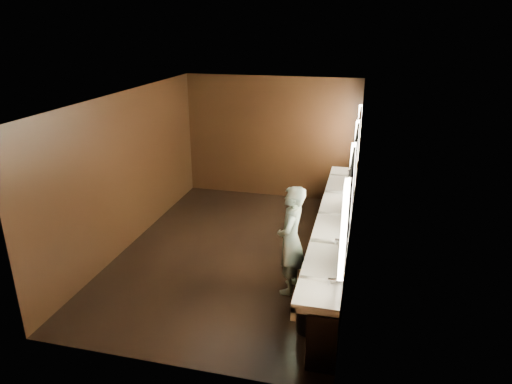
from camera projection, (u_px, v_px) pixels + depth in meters
floor at (236, 251)px, 8.28m from camera, size 6.00×6.00×0.00m
ceiling at (233, 96)px, 7.30m from camera, size 4.00×6.00×0.02m
wall_back at (271, 138)px, 10.51m from camera, size 4.00×0.02×2.80m
wall_front at (158, 263)px, 5.06m from camera, size 4.00×0.02×2.80m
wall_left at (128, 170)px, 8.23m from camera, size 0.02×6.00×2.80m
wall_right at (354, 188)px, 7.34m from camera, size 0.02×6.00×2.80m
sink_counter at (337, 237)px, 7.70m from camera, size 0.55×5.40×1.01m
mirror_band at (354, 167)px, 7.22m from camera, size 0.06×5.03×1.15m
person at (291, 240)px, 6.82m from camera, size 0.45×0.65×1.70m
trash_bin at (308, 315)px, 6.08m from camera, size 0.34×0.34×0.50m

